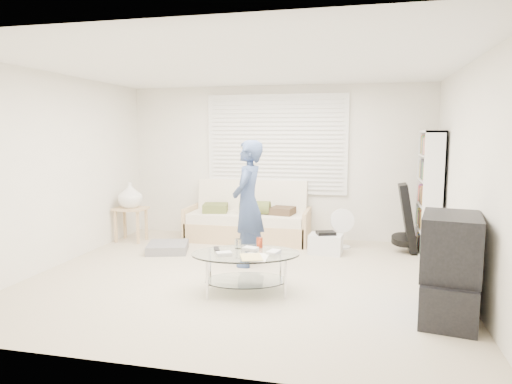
% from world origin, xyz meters
% --- Properties ---
extents(ground, '(5.00, 5.00, 0.00)m').
position_xyz_m(ground, '(0.00, 0.00, 0.00)').
color(ground, '#BBAC91').
rests_on(ground, ground).
extents(room_shell, '(5.02, 4.52, 2.51)m').
position_xyz_m(room_shell, '(0.00, 0.48, 1.63)').
color(room_shell, white).
rests_on(room_shell, ground).
extents(window_blinds, '(2.32, 0.08, 1.62)m').
position_xyz_m(window_blinds, '(0.00, 2.20, 1.55)').
color(window_blinds, silver).
rests_on(window_blinds, ground).
extents(futon_sofa, '(1.97, 0.80, 0.96)m').
position_xyz_m(futon_sofa, '(-0.39, 1.87, 0.32)').
color(futon_sofa, tan).
rests_on(futon_sofa, ground).
extents(grey_floor_pillow, '(0.71, 0.71, 0.13)m').
position_xyz_m(grey_floor_pillow, '(-1.37, 0.89, 0.06)').
color(grey_floor_pillow, slate).
rests_on(grey_floor_pillow, ground).
extents(side_table, '(0.48, 0.39, 0.95)m').
position_xyz_m(side_table, '(-2.22, 1.39, 0.71)').
color(side_table, tan).
rests_on(side_table, ground).
extents(bookshelf, '(0.28, 0.75, 1.77)m').
position_xyz_m(bookshelf, '(2.32, 1.62, 0.88)').
color(bookshelf, white).
rests_on(bookshelf, ground).
extents(guitar_case, '(0.36, 0.37, 0.99)m').
position_xyz_m(guitar_case, '(2.04, 1.63, 0.44)').
color(guitar_case, black).
rests_on(guitar_case, ground).
extents(floor_fan, '(0.38, 0.25, 0.61)m').
position_xyz_m(floor_fan, '(1.12, 1.70, 0.35)').
color(floor_fan, white).
rests_on(floor_fan, ground).
extents(storage_bin, '(0.49, 0.37, 0.33)m').
position_xyz_m(storage_bin, '(0.90, 1.31, 0.15)').
color(storage_bin, white).
rests_on(storage_bin, ground).
extents(tv_unit, '(0.63, 0.98, 0.99)m').
position_xyz_m(tv_unit, '(2.20, -0.75, 0.48)').
color(tv_unit, black).
rests_on(tv_unit, ground).
extents(coffee_table, '(1.34, 1.04, 0.56)m').
position_xyz_m(coffee_table, '(0.17, -0.50, 0.35)').
color(coffee_table, silver).
rests_on(coffee_table, ground).
extents(standing_person, '(0.43, 0.62, 1.65)m').
position_xyz_m(standing_person, '(-0.06, 0.51, 0.82)').
color(standing_person, navy).
rests_on(standing_person, ground).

